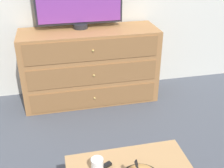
{
  "coord_description": "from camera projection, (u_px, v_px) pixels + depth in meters",
  "views": [
    {
      "loc": [
        -0.44,
        -2.97,
        1.61
      ],
      "look_at": [
        -0.09,
        -1.4,
        0.76
      ],
      "focal_mm": 45.0,
      "sensor_mm": 36.0,
      "label": 1
    }
  ],
  "objects": [
    {
      "name": "ground_plane",
      "position": [
        94.0,
        87.0,
        3.4
      ],
      "size": [
        12.0,
        12.0,
        0.0
      ],
      "primitive_type": "plane",
      "color": "#474C56"
    },
    {
      "name": "drink_cup",
      "position": [
        97.0,
        166.0,
        1.64
      ],
      "size": [
        0.07,
        0.07,
        0.09
      ],
      "color": "white",
      "rests_on": "coffee_table"
    },
    {
      "name": "dresser",
      "position": [
        90.0,
        66.0,
        2.98
      ],
      "size": [
        1.4,
        0.48,
        0.78
      ],
      "color": "#9E6B3D",
      "rests_on": "ground_plane"
    }
  ]
}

